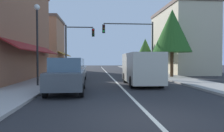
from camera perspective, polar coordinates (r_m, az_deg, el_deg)
ground_plane at (r=23.90m, az=-0.85°, el=-2.35°), size 80.00×80.00×0.00m
sidewalk_left at (r=24.15m, az=-14.00°, el=-2.22°), size 2.60×56.00×0.12m
sidewalk_right at (r=24.89m, az=11.89°, el=-2.09°), size 2.60×56.00×0.12m
lane_center_stripe at (r=23.90m, az=-0.85°, el=-2.35°), size 0.14×52.00×0.01m
storefront_left_block at (r=19.50m, az=-27.85°, el=9.48°), size 6.05×14.20×8.78m
storefront_right_block at (r=28.05m, az=17.93°, el=6.43°), size 5.99×10.20×8.08m
storefront_far_left at (r=34.82m, az=-18.34°, el=5.47°), size 7.20×8.20×8.06m
parked_car_nearest_left at (r=10.96m, az=-12.09°, el=-2.53°), size 1.84×4.13×1.77m
parked_car_second_left at (r=16.69m, az=-10.36°, el=-1.09°), size 1.87×4.14×1.77m
van_in_lane at (r=14.30m, az=7.84°, el=-0.46°), size 2.05×5.20×2.12m
traffic_signal_mast_arm at (r=23.56m, az=6.28°, el=7.41°), size 5.67×0.50×5.87m
traffic_signal_left_corner at (r=24.25m, az=-9.78°, el=6.44°), size 3.29×0.50×5.60m
street_lamp_left_near at (r=13.79m, az=-19.49°, el=8.64°), size 0.36×0.36×5.04m
tree_right_near at (r=20.53m, az=15.86°, el=9.06°), size 3.59×3.59×6.33m
tree_right_far at (r=31.52m, az=8.94°, el=4.80°), size 2.47×2.47×4.80m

